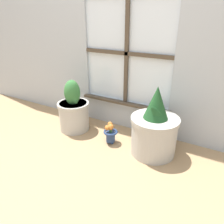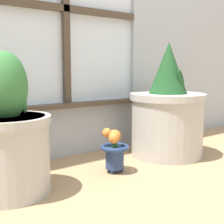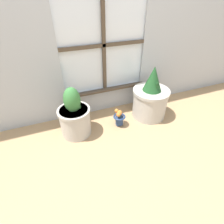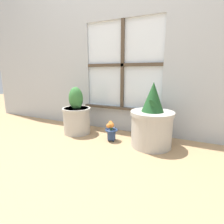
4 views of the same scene
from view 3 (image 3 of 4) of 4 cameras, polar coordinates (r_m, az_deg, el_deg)
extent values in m
plane|color=tan|center=(1.79, 5.11, -10.24)|extent=(10.00, 10.00, 0.00)
cube|color=#B2B7BC|center=(2.19, -2.35, 4.65)|extent=(0.92, 0.05, 0.30)
cube|color=white|center=(1.94, -2.97, 21.12)|extent=(0.92, 0.02, 0.98)
cube|color=#4C3D2D|center=(1.92, -2.69, 20.93)|extent=(0.04, 0.02, 0.98)
cube|color=#4C3D2D|center=(1.92, -2.69, 20.93)|extent=(0.92, 0.02, 0.04)
cube|color=#4C3D2D|center=(2.08, -2.03, 7.24)|extent=(0.98, 0.06, 0.02)
cylinder|color=#B7B2A8|center=(1.84, -11.87, -3.05)|extent=(0.31, 0.31, 0.30)
cylinder|color=#B7B2A8|center=(1.76, -12.41, 0.39)|extent=(0.32, 0.32, 0.03)
cylinder|color=#38281E|center=(1.75, -12.45, 0.66)|extent=(0.28, 0.28, 0.01)
ellipsoid|color=#387538|center=(1.69, -12.95, 3.85)|extent=(0.16, 0.16, 0.26)
ellipsoid|color=#387538|center=(1.69, -10.95, 2.09)|extent=(0.09, 0.09, 0.12)
cylinder|color=#B7B2A8|center=(2.09, 12.19, 2.89)|extent=(0.39, 0.39, 0.34)
cylinder|color=#B7B2A8|center=(2.01, 12.75, 6.58)|extent=(0.41, 0.41, 0.03)
cylinder|color=#38281E|center=(2.00, 12.79, 6.88)|extent=(0.36, 0.36, 0.01)
cone|color=#1E4C23|center=(1.94, 13.35, 10.55)|extent=(0.21, 0.21, 0.27)
ellipsoid|color=#1E4C23|center=(1.94, 14.79, 8.05)|extent=(0.14, 0.09, 0.15)
sphere|color=navy|center=(2.01, 2.01, -3.47)|extent=(0.02, 0.02, 0.02)
sphere|color=navy|center=(1.97, 1.81, -4.47)|extent=(0.02, 0.02, 0.02)
sphere|color=navy|center=(1.98, 3.27, -4.09)|extent=(0.02, 0.02, 0.02)
cylinder|color=navy|center=(1.95, 2.40, -2.70)|extent=(0.09, 0.09, 0.10)
torus|color=navy|center=(1.92, 2.44, -1.54)|extent=(0.14, 0.14, 0.02)
cylinder|color=#386633|center=(1.90, 2.46, -0.88)|extent=(0.03, 0.03, 0.06)
sphere|color=orange|center=(1.89, 2.48, -0.25)|extent=(0.06, 0.06, 0.06)
sphere|color=orange|center=(1.89, 1.51, 0.41)|extent=(0.04, 0.04, 0.04)
sphere|color=orange|center=(1.87, 2.12, -0.87)|extent=(0.05, 0.05, 0.05)
camera|label=1|loc=(1.53, 74.83, 4.33)|focal=35.00mm
camera|label=2|loc=(0.89, -27.69, -38.16)|focal=50.00mm
camera|label=4|loc=(1.49, 65.49, -10.80)|focal=28.00mm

